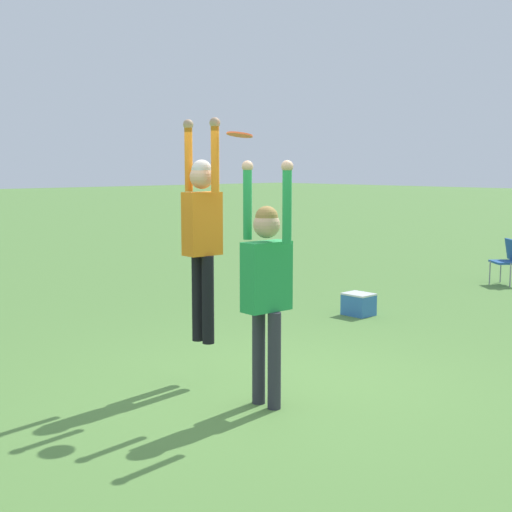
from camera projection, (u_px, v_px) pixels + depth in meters
name	position (u px, v px, depth m)	size (l,w,h in m)	color
ground_plane	(271.00, 387.00, 7.01)	(120.00, 120.00, 0.00)	#56843D
person_jumping	(202.00, 225.00, 7.02)	(0.51, 0.37, 2.22)	black
person_defending	(267.00, 277.00, 6.33)	(0.60, 0.46, 2.21)	#2D2D38
frisbee	(240.00, 135.00, 6.68)	(0.25, 0.25, 0.06)	#E04C23
camping_chair_2	(508.00, 258.00, 13.05)	(0.66, 0.73, 0.82)	gray
cooler_box	(359.00, 304.00, 10.38)	(0.42, 0.34, 0.32)	#336BB7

